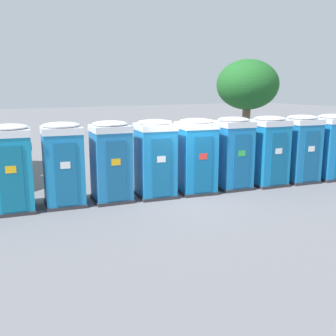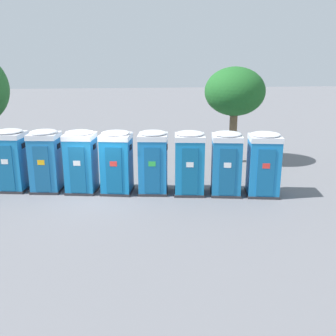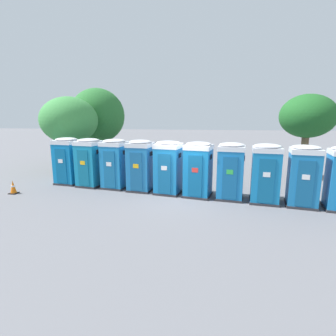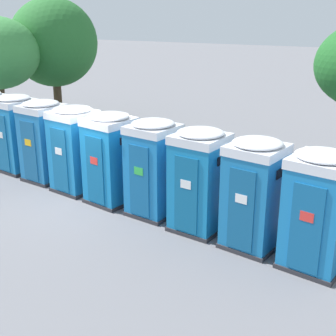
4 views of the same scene
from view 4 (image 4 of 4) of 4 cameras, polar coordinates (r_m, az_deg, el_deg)
name	(u,v)px [view 4 (image 4 of 4)]	position (r m, az deg, el deg)	size (l,w,h in m)	color
ground_plane	(83,200)	(13.59, -10.29, -3.82)	(120.00, 120.00, 0.00)	slate
portapotty_2	(16,133)	(16.23, -18.04, 4.07)	(1.37, 1.38, 2.54)	#2D2D33
portapotty_3	(44,140)	(15.06, -14.93, 3.26)	(1.32, 1.34, 2.54)	#2D2D33
portapotty_4	(75,149)	(13.96, -11.32, 2.32)	(1.37, 1.39, 2.54)	#2D2D33
portapotty_5	(110,158)	(12.93, -7.06, 1.22)	(1.41, 1.42, 2.54)	#2D2D33
portapotty_6	(153,168)	(12.06, -1.81, 0.05)	(1.33, 1.36, 2.54)	#2D2D33
portapotty_7	(199,180)	(11.22, 3.83, -1.46)	(1.34, 1.35, 2.54)	#2D2D33
portapotty_8	(254,194)	(10.55, 10.46, -3.09)	(1.37, 1.39, 2.54)	#2D2D33
portapotty_9	(318,210)	(10.02, 17.81, -4.93)	(1.43, 1.40, 2.54)	#2D2D33
street_tree_0	(54,43)	(22.74, -13.76, 14.61)	(3.99, 3.99, 5.69)	#4C3826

